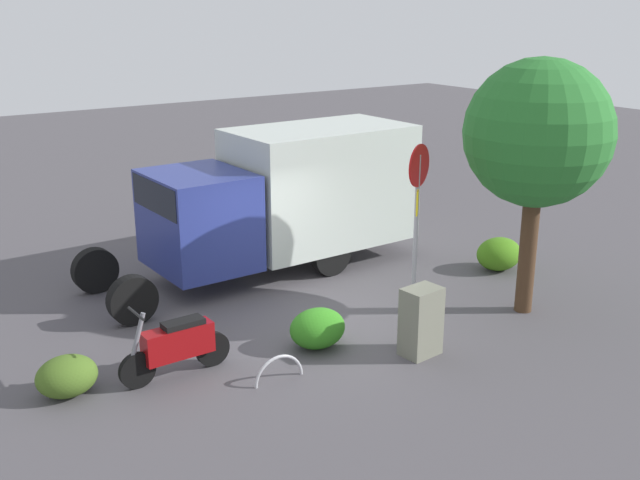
{
  "coord_description": "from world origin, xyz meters",
  "views": [
    {
      "loc": [
        6.98,
        10.31,
        5.5
      ],
      "look_at": [
        -0.28,
        -0.25,
        1.43
      ],
      "focal_mm": 42.26,
      "sensor_mm": 36.0,
      "label": 1
    }
  ],
  "objects_px": {
    "street_tree": "(538,134)",
    "stop_sign": "(417,203)",
    "motorcycle": "(177,344)",
    "bike_rack_hoop": "(279,381)",
    "box_truck_near": "(284,194)",
    "utility_cabinet": "(421,322)"
  },
  "relations": [
    {
      "from": "stop_sign",
      "to": "box_truck_near",
      "type": "bearing_deg",
      "value": -79.73
    },
    {
      "from": "street_tree",
      "to": "box_truck_near",
      "type": "bearing_deg",
      "value": -62.3
    },
    {
      "from": "box_truck_near",
      "to": "street_tree",
      "type": "xyz_separation_m",
      "value": [
        -2.39,
        4.55,
        1.68
      ]
    },
    {
      "from": "box_truck_near",
      "to": "bike_rack_hoop",
      "type": "bearing_deg",
      "value": 55.99
    },
    {
      "from": "box_truck_near",
      "to": "bike_rack_hoop",
      "type": "height_order",
      "value": "box_truck_near"
    },
    {
      "from": "stop_sign",
      "to": "bike_rack_hoop",
      "type": "relative_size",
      "value": 3.71
    },
    {
      "from": "utility_cabinet",
      "to": "bike_rack_hoop",
      "type": "distance_m",
      "value": 2.5
    },
    {
      "from": "stop_sign",
      "to": "bike_rack_hoop",
      "type": "height_order",
      "value": "stop_sign"
    },
    {
      "from": "box_truck_near",
      "to": "bike_rack_hoop",
      "type": "distance_m",
      "value": 5.39
    },
    {
      "from": "motorcycle",
      "to": "stop_sign",
      "type": "relative_size",
      "value": 0.57
    },
    {
      "from": "street_tree",
      "to": "utility_cabinet",
      "type": "distance_m",
      "value": 3.92
    },
    {
      "from": "motorcycle",
      "to": "box_truck_near",
      "type": "bearing_deg",
      "value": -141.24
    },
    {
      "from": "box_truck_near",
      "to": "utility_cabinet",
      "type": "bearing_deg",
      "value": 83.99
    },
    {
      "from": "utility_cabinet",
      "to": "bike_rack_hoop",
      "type": "xyz_separation_m",
      "value": [
        2.38,
        -0.52,
        -0.57
      ]
    },
    {
      "from": "stop_sign",
      "to": "utility_cabinet",
      "type": "xyz_separation_m",
      "value": [
        1.05,
        1.36,
        -1.53
      ]
    },
    {
      "from": "box_truck_near",
      "to": "motorcycle",
      "type": "distance_m",
      "value": 5.27
    },
    {
      "from": "box_truck_near",
      "to": "street_tree",
      "type": "height_order",
      "value": "street_tree"
    },
    {
      "from": "street_tree",
      "to": "stop_sign",
      "type": "bearing_deg",
      "value": -31.49
    },
    {
      "from": "box_truck_near",
      "to": "street_tree",
      "type": "bearing_deg",
      "value": 116.62
    },
    {
      "from": "bike_rack_hoop",
      "to": "stop_sign",
      "type": "bearing_deg",
      "value": -166.21
    },
    {
      "from": "motorcycle",
      "to": "street_tree",
      "type": "height_order",
      "value": "street_tree"
    },
    {
      "from": "bike_rack_hoop",
      "to": "box_truck_near",
      "type": "bearing_deg",
      "value": -122.93
    }
  ]
}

